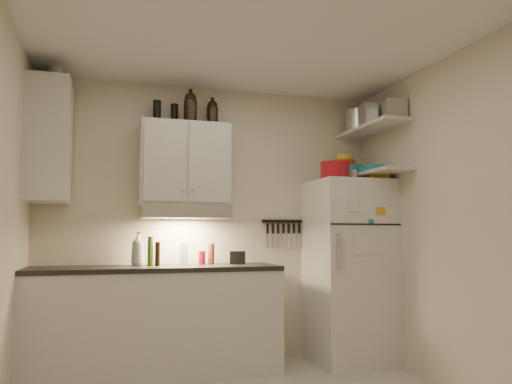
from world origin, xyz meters
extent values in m
cube|color=white|center=(0.00, 0.00, 2.61)|extent=(3.20, 3.00, 0.02)
cube|color=beige|center=(0.00, 1.51, 1.30)|extent=(3.20, 0.02, 2.60)
cube|color=beige|center=(1.61, 0.00, 1.30)|extent=(0.02, 3.00, 2.60)
cube|color=silver|center=(-0.55, 1.20, 0.44)|extent=(2.10, 0.60, 0.88)
cube|color=black|center=(-0.55, 1.20, 0.90)|extent=(2.10, 0.62, 0.04)
cube|color=silver|center=(-0.30, 1.33, 1.83)|extent=(0.80, 0.33, 0.75)
cube|color=silver|center=(-1.44, 1.20, 1.95)|extent=(0.33, 0.55, 1.00)
cube|color=silver|center=(-0.30, 1.27, 1.39)|extent=(0.76, 0.46, 0.12)
cube|color=white|center=(1.25, 1.16, 0.85)|extent=(0.70, 0.68, 1.70)
cube|color=silver|center=(1.45, 1.02, 2.20)|extent=(0.30, 0.95, 0.03)
cube|color=silver|center=(1.45, 1.02, 1.76)|extent=(0.30, 0.95, 0.03)
cube|color=black|center=(0.70, 1.49, 1.32)|extent=(0.42, 0.02, 0.03)
cylinder|color=maroon|center=(1.05, 1.01, 1.78)|extent=(0.32, 0.32, 0.16)
cube|color=gold|center=(1.50, 1.01, 1.74)|extent=(0.26, 0.29, 0.08)
cylinder|color=silver|center=(1.26, 1.05, 1.75)|extent=(0.08, 0.08, 0.10)
cylinder|color=silver|center=(1.44, 1.24, 2.32)|extent=(0.37, 0.37, 0.21)
cube|color=#AAAAAD|center=(1.43, 0.99, 2.32)|extent=(0.22, 0.20, 0.21)
cube|color=#AAAAAD|center=(1.52, 0.74, 2.31)|extent=(0.24, 0.24, 0.19)
cylinder|color=teal|center=(1.39, 1.34, 1.83)|extent=(0.26, 0.26, 0.10)
cylinder|color=red|center=(1.33, 1.37, 1.91)|extent=(0.21, 0.21, 0.06)
cylinder|color=yellow|center=(1.33, 1.37, 1.97)|extent=(0.16, 0.16, 0.05)
cylinder|color=teal|center=(1.47, 1.06, 1.81)|extent=(0.33, 0.33, 0.07)
cylinder|color=black|center=(-0.39, 1.40, 2.30)|extent=(0.07, 0.07, 0.19)
cylinder|color=black|center=(-0.55, 1.37, 2.30)|extent=(0.09, 0.09, 0.21)
cylinder|color=silver|center=(-1.42, 1.28, 2.53)|extent=(0.15, 0.15, 0.17)
imported|color=silver|center=(-0.70, 1.32, 1.08)|extent=(0.17, 0.17, 0.33)
cylinder|color=brown|center=(-0.05, 1.33, 1.01)|extent=(0.07, 0.07, 0.19)
cylinder|color=#416519|center=(-0.60, 1.22, 1.05)|extent=(0.05, 0.05, 0.25)
cylinder|color=black|center=(-0.54, 1.22, 1.02)|extent=(0.05, 0.05, 0.21)
cylinder|color=silver|center=(-0.29, 1.33, 1.02)|extent=(0.07, 0.07, 0.19)
cylinder|color=maroon|center=(-0.14, 1.29, 0.98)|extent=(0.07, 0.07, 0.12)
cube|color=black|center=(0.19, 1.28, 0.98)|extent=(0.16, 0.14, 0.12)
camera|label=1|loc=(-0.97, -3.16, 1.18)|focal=35.00mm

